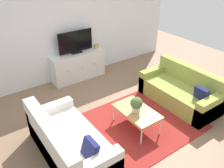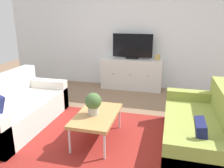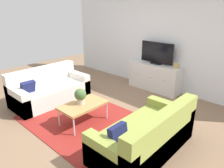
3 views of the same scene
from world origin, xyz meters
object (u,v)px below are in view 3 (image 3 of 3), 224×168
couch_left_side (49,90)px  flat_screen_tv (157,53)px  couch_right_side (148,138)px  potted_plant (80,96)px  coffee_table (83,105)px  mantel_clock (176,66)px  tv_console (155,77)px

couch_left_side → flat_screen_tv: 2.92m
couch_right_side → potted_plant: couch_right_side is taller
coffee_table → couch_right_side: bearing=3.9°
mantel_clock → coffee_table: bearing=-104.9°
couch_left_side → flat_screen_tv: flat_screen_tv is taller
couch_left_side → potted_plant: couch_left_side is taller
couch_left_side → potted_plant: (1.39, -0.12, 0.31)m
couch_left_side → potted_plant: size_ratio=5.72×
potted_plant → tv_console: size_ratio=0.22×
coffee_table → mantel_clock: size_ratio=7.01×
tv_console → mantel_clock: (0.59, 0.00, 0.43)m
tv_console → mantel_clock: size_ratio=10.99×
potted_plant → couch_right_side: bearing=4.7°
couch_left_side → couch_right_side: (2.87, 0.00, 0.00)m
coffee_table → flat_screen_tv: flat_screen_tv is taller
mantel_clock → couch_left_side: bearing=-131.3°
couch_right_side → couch_left_side: bearing=180.0°
mantel_clock → tv_console: bearing=-180.0°
tv_console → flat_screen_tv: bearing=90.0°
flat_screen_tv → mantel_clock: size_ratio=7.16×
coffee_table → tv_console: bearing=88.5°
flat_screen_tv → coffee_table: bearing=-91.4°
couch_right_side → tv_console: size_ratio=1.25×
couch_right_side → tv_console: 2.75m
coffee_table → potted_plant: (-0.04, -0.02, 0.20)m
flat_screen_tv → couch_right_side: bearing=-60.1°
couch_right_side → flat_screen_tv: (-1.38, 2.39, 0.75)m
tv_console → flat_screen_tv: (-0.00, 0.02, 0.65)m
coffee_table → mantel_clock: (0.66, 2.47, 0.42)m
mantel_clock → flat_screen_tv: bearing=178.1°
couch_left_side → tv_console: bearing=57.8°
tv_console → mantel_clock: 0.73m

